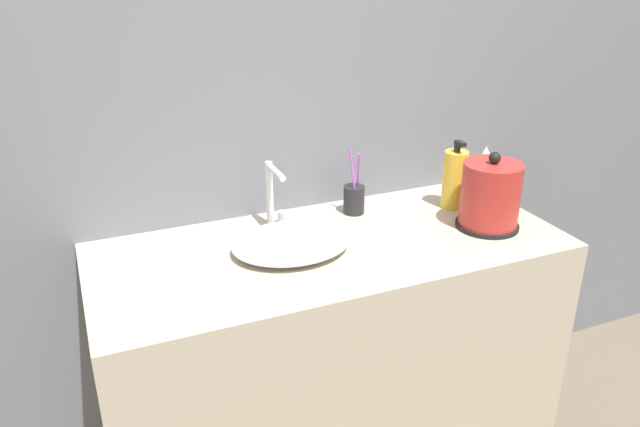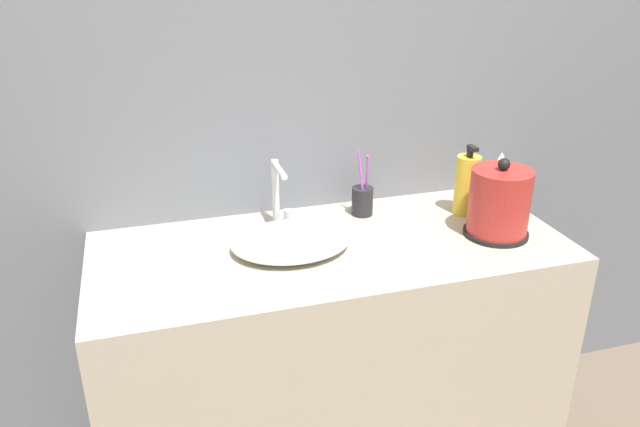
{
  "view_description": "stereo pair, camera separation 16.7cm",
  "coord_description": "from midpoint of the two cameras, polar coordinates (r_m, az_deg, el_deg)",
  "views": [
    {
      "loc": [
        -0.63,
        -1.13,
        1.59
      ],
      "look_at": [
        -0.03,
        0.28,
        0.92
      ],
      "focal_mm": 35.0,
      "sensor_mm": 36.0,
      "label": 1
    },
    {
      "loc": [
        -0.47,
        -1.19,
        1.59
      ],
      "look_at": [
        -0.03,
        0.28,
        0.92
      ],
      "focal_mm": 35.0,
      "sensor_mm": 36.0,
      "label": 2
    }
  ],
  "objects": [
    {
      "name": "wall_back",
      "position": [
        1.85,
        0.96,
        14.7
      ],
      "size": [
        6.0,
        0.04,
        2.6
      ],
      "color": "slate",
      "rests_on": "ground_plane"
    },
    {
      "name": "vanity_counter",
      "position": [
        1.94,
        3.53,
        -13.8
      ],
      "size": [
        1.31,
        0.56,
        0.82
      ],
      "color": "#B7AD99",
      "rests_on": "ground_plane"
    },
    {
      "name": "sink_basin",
      "position": [
        1.69,
        0.12,
        -2.58
      ],
      "size": [
        0.33,
        0.27,
        0.05
      ],
      "color": "white",
      "rests_on": "vanity_counter"
    },
    {
      "name": "faucet",
      "position": [
        1.8,
        -1.18,
        2.05
      ],
      "size": [
        0.06,
        0.13,
        0.2
      ],
      "color": "silver",
      "rests_on": "vanity_counter"
    },
    {
      "name": "electric_kettle",
      "position": [
        1.84,
        18.58,
        0.7
      ],
      "size": [
        0.18,
        0.18,
        0.23
      ],
      "color": "black",
      "rests_on": "vanity_counter"
    },
    {
      "name": "toothbrush_cup",
      "position": [
        1.91,
        6.41,
        1.16
      ],
      "size": [
        0.06,
        0.06,
        0.21
      ],
      "color": "#232328",
      "rests_on": "vanity_counter"
    },
    {
      "name": "lotion_bottle",
      "position": [
        1.96,
        15.68,
        2.52
      ],
      "size": [
        0.07,
        0.07,
        0.22
      ],
      "color": "gold",
      "rests_on": "vanity_counter"
    },
    {
      "name": "shampoo_bottle",
      "position": [
        2.03,
        18.27,
        2.37
      ],
      "size": [
        0.06,
        0.06,
        0.18
      ],
      "color": "#EAA8C6",
      "rests_on": "vanity_counter"
    }
  ]
}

